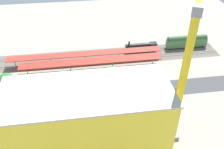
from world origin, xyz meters
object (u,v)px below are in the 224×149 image
street_tree_1 (112,73)px  street_tree_2 (64,78)px  parked_car_0 (177,92)px  box_truck_2 (115,109)px  traffic_light (94,77)px  construction_building (89,124)px  parked_car_1 (156,94)px  box_truck_1 (90,108)px  parked_car_3 (109,97)px  tower_crane (185,67)px  parked_car_2 (134,96)px  platform_canopy_far (85,54)px  locomotive (143,47)px  street_tree_0 (6,82)px  platform_canopy_near (91,61)px  passenger_coach (187,41)px  box_truck_0 (126,110)px  parked_car_4 (87,100)px

street_tree_1 → street_tree_2: street_tree_2 is taller
parked_car_0 → box_truck_2: (23.62, 6.82, 1.04)m
traffic_light → construction_building: bearing=82.9°
parked_car_1 → box_truck_1: (23.85, 4.70, 0.93)m
parked_car_3 → tower_crane: (-16.54, 17.99, 22.98)m
parked_car_1 → parked_car_0: bearing=-177.9°
parked_car_2 → tower_crane: (-8.00, 17.42, 23.04)m
tower_crane → street_tree_1: tower_crane is taller
box_truck_2 → street_tree_2: street_tree_2 is taller
parked_car_2 → box_truck_2: size_ratio=0.48×
platform_canopy_far → locomotive: bearing=-168.2°
street_tree_0 → platform_canopy_near: bearing=-157.7°
passenger_coach → tower_crane: (24.08, 49.20, 20.61)m
passenger_coach → parked_car_0: size_ratio=4.02×
box_truck_1 → street_tree_1: street_tree_1 is taller
parked_car_0 → box_truck_0: bearing=21.0°
box_truck_2 → street_tree_1: (-1.66, -16.13, 2.95)m
parked_car_1 → box_truck_2: size_ratio=0.46×
platform_canopy_near → street_tree_2: (10.84, 11.87, 1.26)m
parked_car_2 → traffic_light: size_ratio=0.64×
platform_canopy_far → parked_car_3: (-6.81, 25.66, -2.90)m
parked_car_4 → box_truck_2: bearing=140.4°
parked_car_2 → parked_car_3: size_ratio=1.00×
platform_canopy_far → box_truck_0: size_ratio=6.35×
parked_car_1 → box_truck_1: box_truck_1 is taller
passenger_coach → street_tree_2: bearing=22.9°
platform_canopy_near → platform_canopy_far: bearing=-70.9°
parked_car_1 → tower_crane: 28.62m
parked_car_0 → street_tree_0: 59.91m
tower_crane → street_tree_0: size_ratio=4.53×
platform_canopy_near → box_truck_0: (-9.07, 27.67, -2.18)m
parked_car_2 → street_tree_0: 44.36m
box_truck_2 → box_truck_0: bearing=167.3°
street_tree_2 → parked_car_1: bearing=165.3°
parked_car_3 → street_tree_2: 17.74m
box_truck_0 → locomotive: bearing=-111.2°
tower_crane → passenger_coach: bearing=-116.1°
box_truck_2 → locomotive: bearing=-116.2°
parked_car_3 → street_tree_2: bearing=-25.9°
parked_car_0 → parked_car_2: 15.80m
traffic_light → locomotive: bearing=-135.6°
platform_canopy_near → parked_car_0: 35.35m
box_truck_2 → traffic_light: size_ratio=1.32×
parked_car_4 → construction_building: (0.16, 20.47, 9.88)m
parked_car_1 → parked_car_2: size_ratio=0.96×
parked_car_2 → construction_building: (16.59, 20.24, 9.88)m
parked_car_1 → parked_car_2: 8.11m
platform_canopy_far → parked_car_0: size_ratio=13.60×
box_truck_0 → construction_building: bearing=45.1°
parked_car_1 → parked_car_4: 24.54m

